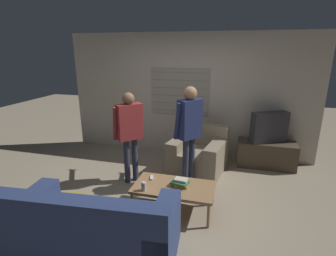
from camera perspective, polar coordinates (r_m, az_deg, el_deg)
ground_plane at (r=4.15m, az=-1.60°, el=-15.53°), size 16.00×16.00×0.00m
wall_back at (r=5.56m, az=4.22°, el=7.03°), size 5.20×0.08×2.55m
couch_blue at (r=3.16m, az=-16.27°, el=-20.77°), size 1.89×1.07×0.90m
armchair_beige at (r=5.03m, az=6.69°, el=-5.54°), size 1.10×1.06×0.82m
coffee_table at (r=3.77m, az=1.26°, el=-12.95°), size 1.13×0.61×0.39m
tv_stand at (r=5.48m, az=20.56°, el=-5.36°), size 1.09×0.45×0.50m
tv at (r=5.31m, az=21.15°, el=0.13°), size 0.71×0.50×0.59m
person_left_standing at (r=4.37m, az=-8.42°, el=0.21°), size 0.48×0.79×1.56m
person_right_standing at (r=4.21m, az=4.59°, el=0.70°), size 0.52×0.74×1.67m
book_stack at (r=3.73m, az=2.79°, el=-11.78°), size 0.26×0.22×0.11m
soda_can at (r=3.63m, az=-5.30°, el=-12.53°), size 0.07×0.07×0.13m
spare_remote at (r=3.95m, az=-3.60°, el=-10.74°), size 0.07×0.14×0.02m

